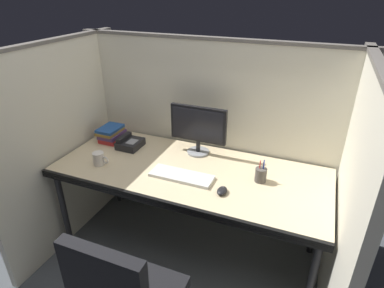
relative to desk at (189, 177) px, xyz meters
name	(u,v)px	position (x,y,z in m)	size (l,w,h in m)	color
ground_plane	(174,277)	(0.00, -0.29, -0.69)	(8.00, 8.00, 0.00)	#4C5156
cubicle_partition_rear	(211,138)	(0.00, 0.46, 0.10)	(2.21, 0.06, 1.57)	beige
cubicle_partition_left	(65,145)	(-0.99, -0.09, 0.10)	(0.06, 1.41, 1.57)	beige
cubicle_partition_right	(346,206)	(0.99, -0.09, 0.10)	(0.06, 1.41, 1.57)	beige
desk	(189,177)	(0.00, 0.00, 0.00)	(1.90, 0.80, 0.74)	beige
monitor_center	(198,127)	(-0.04, 0.27, 0.27)	(0.43, 0.17, 0.37)	gray
keyboard_main	(182,176)	(-0.01, -0.10, 0.06)	(0.43, 0.15, 0.02)	silver
computer_mouse	(222,191)	(0.29, -0.17, 0.07)	(0.06, 0.10, 0.04)	black
coffee_mug	(99,159)	(-0.63, -0.16, 0.10)	(0.13, 0.08, 0.09)	silver
pen_cup	(261,175)	(0.49, 0.06, 0.10)	(0.08, 0.08, 0.16)	#4C4742
book_stack	(112,134)	(-0.78, 0.21, 0.11)	(0.17, 0.22, 0.11)	#B22626
desk_phone	(130,143)	(-0.57, 0.16, 0.08)	(0.17, 0.19, 0.09)	black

